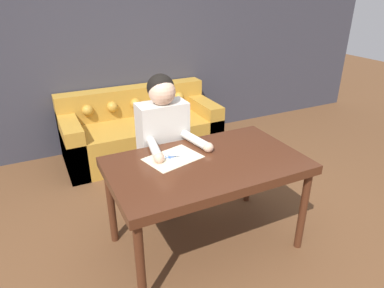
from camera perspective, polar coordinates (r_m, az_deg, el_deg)
ground_plane at (r=2.90m, az=1.20°, el=-17.21°), size 16.00×16.00×0.00m
wall_back at (r=4.38m, az=-13.23°, el=15.92°), size 8.00×0.06×2.60m
dining_table at (r=2.56m, az=2.45°, el=-4.39°), size 1.44×0.86×0.76m
couch at (r=4.30m, az=-8.52°, el=2.13°), size 1.86×0.83×0.79m
person at (r=2.98m, az=-4.73°, el=-0.23°), size 0.49×0.62×1.30m
pattern_paper_main at (r=2.57m, az=-3.17°, el=-2.34°), size 0.45×0.37×0.00m
scissors at (r=2.58m, az=-3.17°, el=-2.20°), size 0.20×0.11×0.01m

